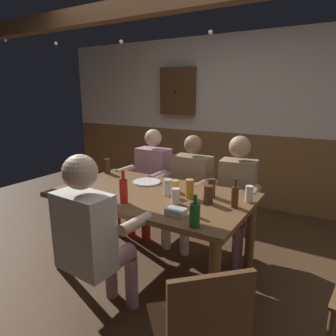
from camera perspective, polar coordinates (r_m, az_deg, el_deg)
ground_plane at (r=2.96m, az=-3.63°, el=-19.30°), size 7.36×7.36×0.00m
back_wall_upper at (r=4.53m, az=13.20°, el=15.05°), size 6.13×0.12×1.36m
back_wall_wainscot at (r=4.66m, az=12.37°, el=0.09°), size 6.13×0.12×1.05m
ceiling_beam at (r=2.80m, az=-0.56°, el=28.62°), size 5.52×0.14×0.16m
dining_table at (r=2.70m, az=-3.03°, el=-6.77°), size 1.70×0.99×0.77m
person_0 at (r=3.54m, az=-3.33°, el=-1.62°), size 0.53×0.50×1.21m
person_1 at (r=3.29m, az=3.95°, el=-3.20°), size 0.55×0.53×1.18m
person_2 at (r=3.09m, az=12.61°, el=-4.30°), size 0.52×0.56×1.21m
person_3 at (r=2.17m, az=-14.07°, el=-11.76°), size 0.55×0.53×1.25m
chair_empty_near_left at (r=1.70m, az=6.17°, el=-28.67°), size 0.62×0.62×0.88m
table_candle at (r=2.17m, az=5.41°, el=-8.11°), size 0.04×0.04×0.08m
condiment_caddy at (r=2.20m, az=1.51°, el=-8.21°), size 0.14×0.10×0.05m
plate_0 at (r=2.96m, az=-3.99°, el=-2.63°), size 0.27×0.27×0.01m
bottle_0 at (r=2.42m, az=-8.34°, el=-4.21°), size 0.07×0.07×0.26m
bottle_1 at (r=2.37m, az=12.44°, el=-5.20°), size 0.06×0.06×0.23m
bottle_2 at (r=2.01m, az=5.05°, el=-8.70°), size 0.07×0.07×0.22m
pint_glass_0 at (r=2.53m, az=4.06°, el=-3.88°), size 0.07×0.07×0.16m
pint_glass_1 at (r=2.52m, az=15.02°, el=-4.73°), size 0.06×0.06×0.13m
pint_glass_2 at (r=2.43m, az=7.60°, el=-4.93°), size 0.08×0.08×0.14m
pint_glass_3 at (r=2.59m, az=0.02°, el=-3.64°), size 0.07×0.07×0.14m
pint_glass_4 at (r=2.40m, az=1.46°, el=-5.27°), size 0.07×0.07×0.12m
pint_glass_5 at (r=2.58m, az=8.16°, el=-3.68°), size 0.07×0.07×0.15m
pint_glass_6 at (r=2.68m, az=1.28°, el=-3.41°), size 0.07×0.07×0.10m
pint_glass_7 at (r=3.35m, az=-11.37°, el=0.37°), size 0.07×0.07×0.16m
wall_dart_cabinet at (r=4.78m, az=1.82°, el=14.21°), size 0.56×0.15×0.70m
string_lights at (r=2.72m, az=-1.16°, el=24.69°), size 4.33×0.04×0.19m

